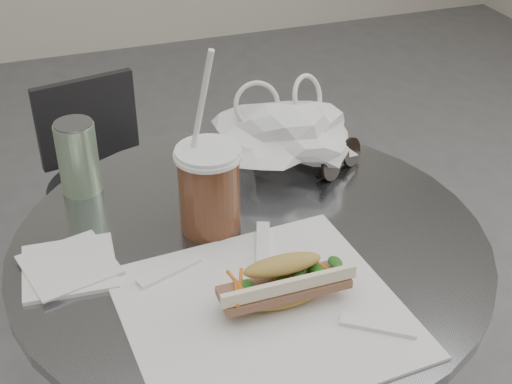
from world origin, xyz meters
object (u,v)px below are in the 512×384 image
object	(u,v)px
banh_mi	(283,283)
drink_can	(78,157)
iced_coffee	(209,187)
cafe_table	(251,362)
chair_far	(114,217)
sunglasses	(340,161)

from	to	relation	value
banh_mi	drink_can	world-z (taller)	drink_can
drink_can	iced_coffee	bearing A→B (deg)	-45.02
banh_mi	drink_can	bearing A→B (deg)	118.95
cafe_table	iced_coffee	world-z (taller)	iced_coffee
banh_mi	chair_far	bearing A→B (deg)	96.88
cafe_table	chair_far	size ratio (longest dim) A/B	1.15
chair_far	drink_can	distance (m)	0.76
iced_coffee	sunglasses	world-z (taller)	iced_coffee
cafe_table	iced_coffee	bearing A→B (deg)	132.18
iced_coffee	drink_can	size ratio (longest dim) A/B	2.35
cafe_table	sunglasses	size ratio (longest dim) A/B	6.69
cafe_table	drink_can	world-z (taller)	drink_can
iced_coffee	drink_can	world-z (taller)	iced_coffee
iced_coffee	drink_can	distance (m)	0.26
banh_mi	cafe_table	bearing A→B (deg)	87.17
banh_mi	drink_can	size ratio (longest dim) A/B	1.72
drink_can	chair_far	bearing A→B (deg)	79.54
banh_mi	iced_coffee	bearing A→B (deg)	100.70
iced_coffee	banh_mi	bearing A→B (deg)	-78.83
chair_far	cafe_table	bearing A→B (deg)	88.09
cafe_table	iced_coffee	distance (m)	0.36
cafe_table	drink_can	bearing A→B (deg)	134.36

